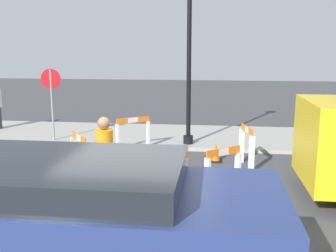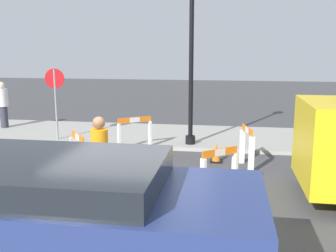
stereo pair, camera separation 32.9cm
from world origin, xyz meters
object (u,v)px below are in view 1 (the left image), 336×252
(stop_sign, at_px, (51,93))
(parked_car_1, at_px, (63,233))
(streetlamp_post, at_px, (189,33))
(person_worker, at_px, (105,160))

(stop_sign, height_order, parked_car_1, stop_sign)
(streetlamp_post, height_order, parked_car_1, streetlamp_post)
(parked_car_1, bearing_deg, person_worker, 97.81)
(person_worker, bearing_deg, streetlamp_post, 4.68)
(person_worker, xyz_separation_m, parked_car_1, (0.41, -2.97, 0.07))
(streetlamp_post, relative_size, parked_car_1, 1.10)
(person_worker, relative_size, parked_car_1, 0.38)
(person_worker, distance_m, parked_car_1, 3.00)
(stop_sign, xyz_separation_m, person_worker, (2.98, -4.71, -0.64))
(stop_sign, distance_m, person_worker, 5.61)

